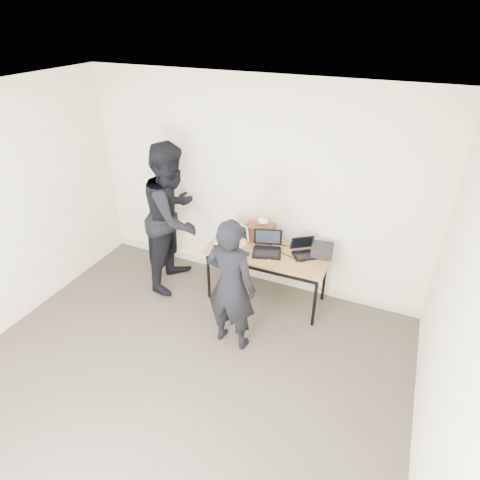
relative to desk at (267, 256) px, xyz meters
The scene contains 13 objects.
room 1.99m from the desk, 101.26° to the right, with size 4.60×4.60×2.80m.
desk is the anchor object (origin of this frame).
laptop_beige 0.48m from the desk, behind, with size 0.41×0.41×0.26m.
laptop_center 0.12m from the desk, 109.02° to the left, with size 0.43×0.42×0.27m.
laptop_right 0.46m from the desk, 17.98° to the left, with size 0.39×0.39×0.21m.
leather_satchel 0.34m from the desk, 128.25° to the left, with size 0.38×0.21×0.25m.
tissue 0.44m from the desk, 122.92° to the left, with size 0.13×0.10×0.08m, color white.
equipment_box 0.67m from the desk, 16.95° to the left, with size 0.25×0.21×0.15m, color black.
power_brick 0.29m from the desk, 142.64° to the right, with size 0.09×0.06×0.03m, color black.
cables 0.08m from the desk, ahead, with size 1.15×0.44×0.01m.
person_typist 0.88m from the desk, 95.89° to the right, with size 0.57×0.37×1.56m, color black.
person_observer 1.30m from the desk, behind, with size 0.95×0.74×1.96m, color black.
baseboard 0.82m from the desk, 131.81° to the left, with size 4.50×0.03×0.10m, color beige.
Camera 1 is at (1.72, -2.11, 3.33)m, focal length 30.00 mm.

